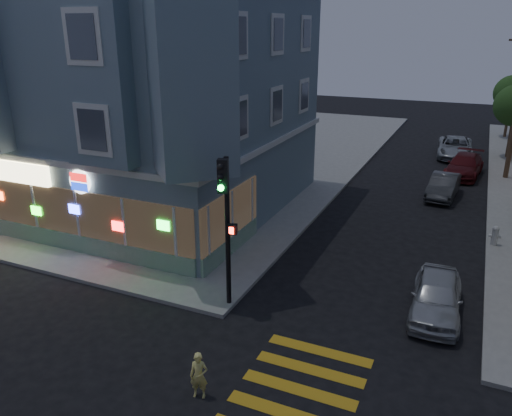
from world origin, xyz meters
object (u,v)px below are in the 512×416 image
Objects in this scene: fire_hydrant at (495,235)px; parked_car_d at (455,147)px; street_tree_far at (512,93)px; parked_car_b at (443,186)px; running_child at (199,376)px; parked_car_a at (436,296)px; parked_car_c at (464,166)px; traffic_signal at (226,209)px.

parked_car_d is at bearing 99.09° from fire_hydrant.
parked_car_b is (-3.60, -19.44, -3.27)m from street_tree_far.
running_child is at bearing -102.44° from parked_car_d.
running_child is 20.60m from parked_car_b.
parked_car_c is (0.02, 18.51, 0.02)m from parked_car_a.
traffic_signal is at bearing -104.88° from street_tree_far.
parked_car_b is at bearing 91.38° from parked_car_a.
fire_hydrant is (8.48, 9.37, -3.09)m from traffic_signal.
traffic_signal reaches higher than parked_car_d.
fire_hydrant is at bearing -63.24° from parked_car_b.
parked_car_b is 4.56× the size of fire_hydrant.
street_tree_far is at bearing 83.66° from parked_car_b.
parked_car_d reaches higher than parked_car_b.
running_child is at bearing -95.85° from parked_car_c.
parked_car_d is at bearing 65.47° from running_child.
traffic_signal is (-9.38, -35.29, -0.23)m from street_tree_far.
parked_car_b is (-0.86, 13.31, -0.02)m from parked_car_a.
running_child is 0.33× the size of parked_car_b.
parked_car_c is 11.82m from fire_hydrant.
parked_car_d is (4.43, 30.52, 0.08)m from running_child.
parked_car_a is at bearing -105.08° from fire_hydrant.
parked_car_d reaches higher than parked_car_a.
parked_car_a is at bearing -84.06° from parked_car_c.
traffic_signal reaches higher than fire_hydrant.
parked_car_d reaches higher than fire_hydrant.
parked_car_d is (0.00, 10.40, 0.08)m from parked_car_b.
fire_hydrant is (1.84, 6.83, -0.07)m from parked_car_a.
street_tree_far is at bearing 85.18° from parked_car_c.
parked_car_c is at bearing -84.58° from parked_car_d.
parked_car_b reaches higher than running_child.
street_tree_far is at bearing 82.90° from parked_car_a.
parked_car_d is 27.04m from traffic_signal.
parked_car_b is 0.76× the size of parked_car_d.
parked_car_b is at bearing -94.18° from parked_car_d.
traffic_signal is at bearing -161.39° from parked_car_a.
traffic_signal is at bearing -106.59° from parked_car_d.
parked_car_a is 0.77× the size of traffic_signal.
parked_car_c reaches higher than fire_hydrant.
street_tree_far is 40.50m from running_child.
running_child is 8.62m from parked_car_a.
parked_car_b is 0.77× the size of traffic_signal.
parked_car_a is 4.54× the size of fire_hydrant.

